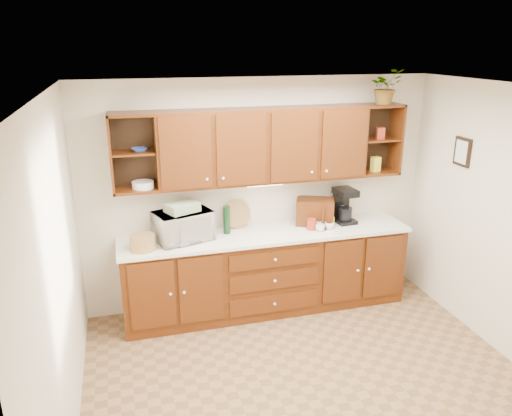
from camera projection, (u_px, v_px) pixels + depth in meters
floor at (312, 385)px, 4.50m from camera, size 4.00×4.00×0.00m
ceiling at (324, 91)px, 3.68m from camera, size 4.00×4.00×0.00m
back_wall at (259, 194)px, 5.69m from camera, size 4.00×0.00×4.00m
left_wall at (58, 283)px, 3.59m from camera, size 0.00×3.50×3.50m
base_cabinets at (266, 272)px, 5.69m from camera, size 3.20×0.60×0.90m
countertop at (267, 234)px, 5.53m from camera, size 3.24×0.64×0.04m
upper_cabinets at (264, 145)px, 5.36m from camera, size 3.20×0.33×0.80m
undercabinet_light at (265, 184)px, 5.44m from camera, size 0.40×0.05×0.02m
framed_picture at (462, 152)px, 5.24m from camera, size 0.03×0.24×0.30m
wicker_basket at (143, 242)px, 5.05m from camera, size 0.30×0.30×0.16m
microwave at (183, 226)px, 5.27m from camera, size 0.67×0.55×0.32m
towel_stack at (182, 207)px, 5.21m from camera, size 0.39×0.34×0.10m
wine_bottle at (227, 220)px, 5.46m from camera, size 0.09×0.09×0.32m
woven_tray at (237, 227)px, 5.68m from camera, size 0.33×0.13×0.32m
bread_box at (315, 212)px, 5.75m from camera, size 0.50×0.41×0.30m
mug_tree at (323, 225)px, 5.62m from camera, size 0.25×0.25×0.28m
canister_red at (311, 224)px, 5.59m from camera, size 0.11×0.11×0.13m
canister_white at (343, 214)px, 5.85m from camera, size 0.09×0.09×0.18m
canister_yellow at (330, 222)px, 5.70m from camera, size 0.12×0.12×0.11m
coffee_maker at (344, 206)px, 5.81m from camera, size 0.24×0.30×0.40m
bowl_stack at (139, 150)px, 5.00m from camera, size 0.18×0.18×0.04m
plate_stack at (143, 185)px, 5.12m from camera, size 0.28×0.28×0.07m
pantry_box_yellow at (376, 164)px, 5.76m from camera, size 0.11×0.09×0.17m
pantry_box_red at (380, 133)px, 5.65m from camera, size 0.10×0.09×0.13m
potted_plant at (386, 87)px, 5.45m from camera, size 0.39×0.35×0.38m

